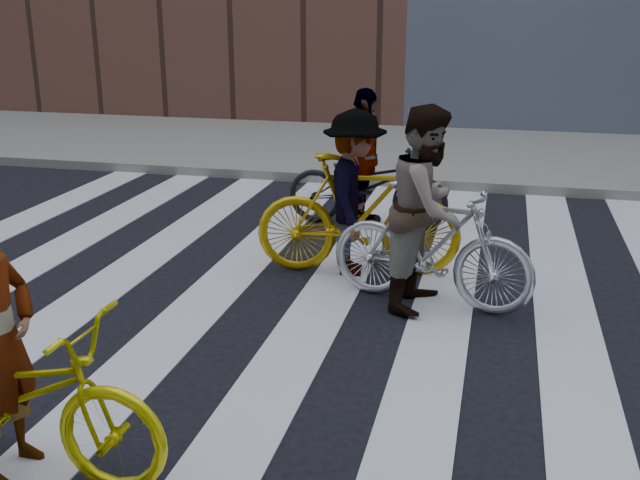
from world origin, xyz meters
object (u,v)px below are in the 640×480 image
at_px(bike_yellow_left, 11,394).
at_px(bike_yellow_right, 359,215).
at_px(rider_rear, 364,159).
at_px(bike_silver_mid, 431,246).
at_px(rider_right, 354,194).
at_px(bike_dark_rear, 367,185).
at_px(rider_mid, 427,208).

xyz_separation_m(bike_yellow_left, bike_yellow_right, (1.32, 3.89, 0.11)).
bearing_deg(bike_yellow_right, bike_yellow_left, 153.54).
xyz_separation_m(bike_yellow_right, rider_rear, (-0.27, 1.71, 0.23)).
height_order(bike_silver_mid, rider_rear, rider_rear).
bearing_deg(rider_right, bike_dark_rear, -2.05).
bearing_deg(bike_yellow_left, bike_yellow_right, -17.87).
distance_m(bike_dark_rear, rider_mid, 2.61).
xyz_separation_m(bike_silver_mid, bike_yellow_right, (-0.81, 0.68, 0.05)).
height_order(rider_right, rider_rear, rider_rear).
bearing_deg(bike_yellow_left, bike_dark_rear, -10.26).
bearing_deg(rider_mid, rider_rear, 35.38).
relative_size(bike_dark_rear, rider_rear, 1.18).
distance_m(bike_yellow_right, rider_right, 0.23).
bearing_deg(rider_rear, bike_yellow_right, -168.44).
height_order(bike_silver_mid, bike_dark_rear, bike_silver_mid).
height_order(bike_silver_mid, rider_mid, rider_mid).
xyz_separation_m(bike_yellow_left, rider_right, (1.27, 3.89, 0.33)).
bearing_deg(bike_yellow_right, rider_right, 82.32).
bearing_deg(rider_mid, rider_right, 62.05).
xyz_separation_m(bike_dark_rear, rider_right, (0.17, -1.71, 0.32)).
height_order(bike_yellow_right, bike_dark_rear, bike_yellow_right).
height_order(bike_yellow_right, rider_mid, rider_mid).
bearing_deg(bike_yellow_left, rider_right, -17.20).
bearing_deg(bike_silver_mid, rider_rear, 36.38).
xyz_separation_m(bike_yellow_left, rider_mid, (2.08, 3.21, 0.41)).
xyz_separation_m(bike_silver_mid, rider_rear, (-1.08, 2.38, 0.28)).
distance_m(bike_yellow_left, rider_rear, 5.70).
relative_size(bike_yellow_left, bike_yellow_right, 0.95).
bearing_deg(bike_yellow_right, bike_silver_mid, -137.72).
bearing_deg(bike_yellow_left, bike_silver_mid, -32.65).
bearing_deg(bike_yellow_left, rider_rear, -9.76).
xyz_separation_m(bike_dark_rear, rider_rear, (-0.05, 0.00, 0.33)).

